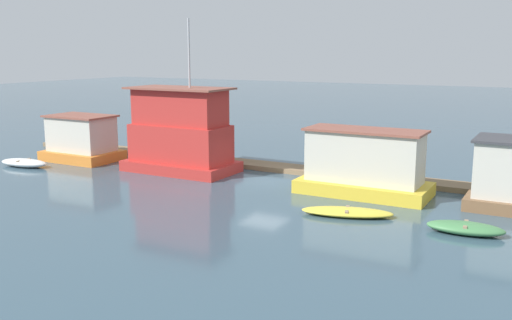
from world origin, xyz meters
name	(u,v)px	position (x,y,z in m)	size (l,w,h in m)	color
ground_plane	(264,181)	(0.00, 0.00, 0.00)	(200.00, 200.00, 0.00)	#385160
dock_walkway	(288,168)	(0.00, 3.19, 0.15)	(42.40, 1.83, 0.30)	#846B4C
houseboat_orange	(82,140)	(-14.05, -0.48, 1.45)	(5.04, 3.44, 3.14)	orange
houseboat_red	(180,134)	(-5.87, -0.15, 2.39)	(6.95, 3.71, 9.39)	red
houseboat_yellow	(364,165)	(6.09, -0.26, 1.58)	(6.86, 3.28, 3.47)	gold
dinghy_white	(24,163)	(-15.75, -3.99, 0.26)	(3.67, 1.82, 0.52)	white
dinghy_yellow	(347,212)	(6.74, -4.53, 0.18)	(4.43, 2.61, 0.35)	yellow
dinghy_green	(465,228)	(11.95, -4.64, 0.24)	(3.24, 1.66, 0.48)	#47844C
mooring_post_far_left	(375,166)	(5.99, 2.03, 1.08)	(0.29, 0.29, 2.16)	brown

